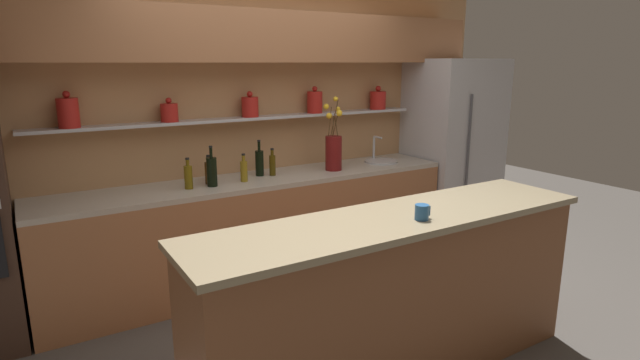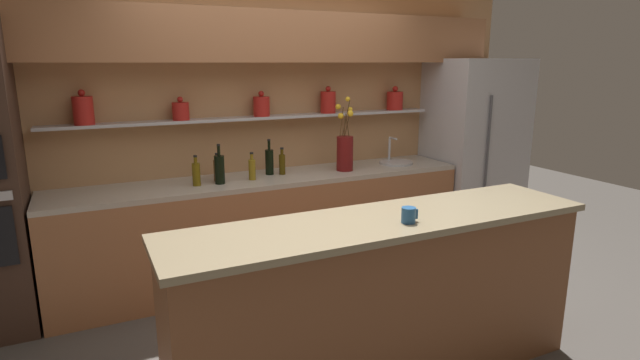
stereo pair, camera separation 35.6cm
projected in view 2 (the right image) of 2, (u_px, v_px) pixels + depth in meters
name	position (u px, v px, depth m)	size (l,w,h in m)	color
ground_plane	(345.00, 340.00, 3.47)	(12.00, 12.00, 0.00)	#4C4742
back_wall_unit	(266.00, 100.00, 4.45)	(5.20, 0.44, 2.60)	tan
back_counter_unit	(269.00, 227.00, 4.40)	(3.58, 0.62, 0.92)	#99603D
island_counter	(382.00, 300.00, 2.95)	(2.57, 0.61, 1.02)	brown
refrigerator	(473.00, 153.00, 5.20)	(0.89, 0.73, 1.92)	#B7B7BC
flower_vase	(345.00, 150.00, 4.51)	(0.17, 0.19, 0.66)	maroon
sink_fixture	(395.00, 161.00, 4.86)	(0.32, 0.32, 0.25)	#B7B7BC
bottle_spirit_0	(218.00, 170.00, 4.12)	(0.07, 0.07, 0.24)	#4C2D0C
bottle_wine_1	(220.00, 169.00, 4.03)	(0.08, 0.08, 0.33)	black
bottle_sauce_2	(218.00, 168.00, 4.23)	(0.05, 0.05, 0.20)	#9E4C0A
bottle_oil_3	(252.00, 169.00, 4.17)	(0.06, 0.06, 0.23)	olive
bottle_oil_4	(282.00, 164.00, 4.37)	(0.05, 0.05, 0.24)	#47380A
bottle_wine_5	(269.00, 161.00, 4.36)	(0.07, 0.07, 0.31)	black
bottle_oil_6	(196.00, 174.00, 3.97)	(0.06, 0.06, 0.25)	brown
coffee_mug	(409.00, 215.00, 2.74)	(0.10, 0.08, 0.09)	#235184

